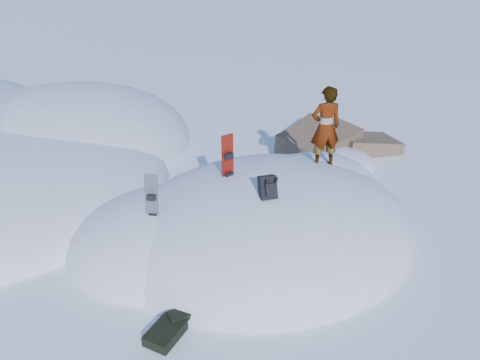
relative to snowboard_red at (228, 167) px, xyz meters
name	(u,v)px	position (x,y,z in m)	size (l,w,h in m)	color
ground	(267,234)	(0.71, -0.58, -1.62)	(120.00, 120.00, 0.00)	white
snow_mound	(256,231)	(0.54, -0.34, -1.62)	(8.00, 6.00, 3.00)	white
rock_outcrop	(328,157)	(4.43, 2.43, -1.60)	(4.68, 4.41, 1.68)	brown
snowboard_red	(228,167)	(0.00, 0.00, 0.00)	(0.30, 0.19, 1.57)	red
snowboard_dark	(152,208)	(-1.83, -0.30, -0.43)	(0.39, 0.39, 1.47)	black
backpack	(268,188)	(0.33, -1.25, 0.04)	(0.39, 0.47, 0.57)	black
gear_pile	(168,330)	(-2.27, -2.61, -1.49)	(0.94, 0.81, 0.25)	black
person	(325,127)	(2.44, -0.07, 0.57)	(0.72, 0.47, 1.97)	slate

